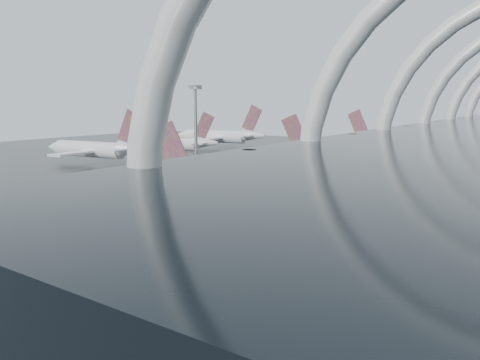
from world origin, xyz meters
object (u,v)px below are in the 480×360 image
Objects in this scene: jet_remote_west at (95,150)px; bus_row_near_b at (71,203)px; floodlight_mast at (196,133)px; gse_cart_belly_c at (271,216)px; jet_remote_far at (221,137)px; gse_cart_belly_a at (315,221)px; airliner_main at (263,189)px; airliner_gate_c at (407,146)px; bus_row_near_c at (71,208)px; bus_row_near_a at (52,203)px; jet_remote_mid at (171,144)px; bus_row_near_d at (85,210)px; gse_cart_belly_b at (373,207)px; airliner_gate_b at (358,159)px.

jet_remote_west reaches higher than bus_row_near_b.
gse_cart_belly_c is at bearing 10.50° from floodlight_mast.
gse_cart_belly_a is at bearing 123.04° from jet_remote_far.
gse_cart_belly_a is 0.92× the size of gse_cart_belly_c.
jet_remote_west is 78.98m from bus_row_near_b.
airliner_main is at bearing 165.39° from gse_cart_belly_a.
airliner_gate_c is 1.13× the size of jet_remote_far.
airliner_main is at bearing -56.32° from bus_row_near_c.
jet_remote_far is 141.94m from bus_row_near_a.
jet_remote_mid is 103.89m from bus_row_near_b.
bus_row_near_d is 0.51× the size of floodlight_mast.
airliner_main is at bearing 154.67° from jet_remote_west.
gse_cart_belly_c is (92.77, -70.15, -4.27)m from jet_remote_mid.
bus_row_near_c is at bearing 86.61° from bus_row_near_d.
jet_remote_mid reaches higher than gse_cart_belly_b.
airliner_main is at bearing -143.90° from gse_cart_belly_b.
bus_row_near_d is at bearing -127.59° from floodlight_mast.
floodlight_mast is 11.78× the size of gse_cart_belly_c.
bus_row_near_d is at bearing -118.06° from bus_row_near_b.
bus_row_near_a is 34.64m from floodlight_mast.
bus_row_near_c is 29.93m from floodlight_mast.
bus_row_near_c is at bearing -148.72° from gse_cart_belly_c.
jet_remote_west is at bearing 155.23° from floodlight_mast.
jet_remote_far is (0.97, 76.50, 0.28)m from jet_remote_west.
jet_remote_mid is 106.31m from floodlight_mast.
airliner_gate_c is 2.11× the size of floodlight_mast.
airliner_gate_c reaches higher than bus_row_near_d.
bus_row_near_b is (-32.76, -137.04, -3.31)m from airliner_gate_c.
bus_row_near_a is 1.01× the size of bus_row_near_b.
bus_row_near_b is (53.98, -88.71, -3.21)m from jet_remote_mid.
bus_row_near_c is (-27.58, -88.41, -3.07)m from airliner_gate_b.
gse_cart_belly_b is (106.80, -50.64, -4.28)m from jet_remote_mid.
jet_remote_west is at bearing 160.64° from gse_cart_belly_c.
airliner_gate_b is 92.67m from bus_row_near_c.
jet_remote_west is 3.73× the size of bus_row_near_b.
gse_cart_belly_c is (-14.03, -19.51, 0.00)m from gse_cart_belly_b.
floodlight_mast is (13.98, 18.16, 14.88)m from bus_row_near_d.
floodlight_mast is (-10.58, -121.55, 11.72)m from airliner_gate_c.
jet_remote_west is at bearing -178.99° from airliner_gate_b.
gse_cart_belly_c is at bearing -125.72° from gse_cart_belly_b.
gse_cart_belly_b is (111.46, -14.71, -4.69)m from jet_remote_west.
jet_remote_far is 1.87× the size of floodlight_mast.
floodlight_mast is (25.91, 17.44, 14.99)m from bus_row_near_a.
gse_cart_belly_c is (5.21, -5.48, -4.15)m from airliner_main.
bus_row_near_a is (54.91, -54.74, -3.60)m from jet_remote_west.
gse_cart_belly_a is at bearing 11.41° from gse_cart_belly_c.
bus_row_near_d is at bearing -152.07° from airliner_main.
bus_row_near_a reaches higher than gse_cart_belly_b.
airliner_gate_b is 51.38m from airliner_gate_c.
airliner_main is 1.16× the size of jet_remote_west.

